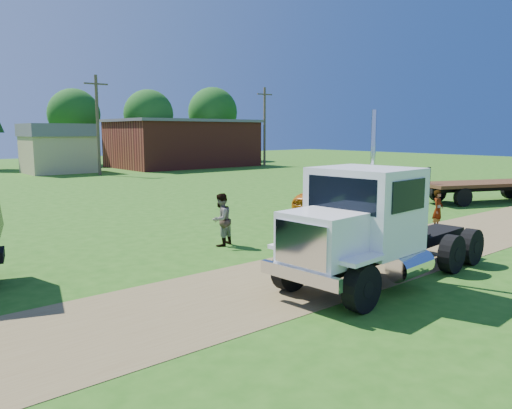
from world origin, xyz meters
TOP-DOWN VIEW (x-y plane):
  - ground at (0.00, 0.00)m, footprint 140.00×140.00m
  - dirt_track at (0.00, 0.00)m, footprint 120.00×4.20m
  - white_semi_tractor at (-2.03, -1.57)m, footprint 7.65×3.04m
  - orange_pickup at (5.87, 5.75)m, footprint 6.03×3.55m
  - flatbed_trailer at (15.79, 3.76)m, footprint 8.39×5.37m
  - spectator_a at (6.36, 1.32)m, footprint 0.64×0.48m
  - spectator_b at (-2.25, 4.53)m, footprint 1.09×0.98m
  - brick_building at (18.00, 40.00)m, footprint 15.40×10.40m
  - tan_shed at (4.00, 40.00)m, footprint 6.20×5.40m
  - utility_poles at (6.00, 35.00)m, footprint 42.20×0.28m
  - tree_row at (6.31, 49.53)m, footprint 54.57×12.86m

SIDE VIEW (x-z plane):
  - ground at x=0.00m, z-range 0.00..0.00m
  - dirt_track at x=0.00m, z-range 0.00..0.01m
  - orange_pickup at x=5.87m, z-range 0.00..1.57m
  - spectator_a at x=6.36m, z-range 0.00..1.60m
  - flatbed_trailer at x=15.79m, z-range -0.15..1.92m
  - spectator_b at x=-2.25m, z-range 0.00..1.85m
  - white_semi_tractor at x=-2.03m, z-range -0.72..3.83m
  - tan_shed at x=4.00m, z-range 0.07..4.77m
  - brick_building at x=18.00m, z-range 0.01..5.31m
  - utility_poles at x=6.00m, z-range 0.21..9.21m
  - tree_row at x=6.31m, z-range 0.71..11.79m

